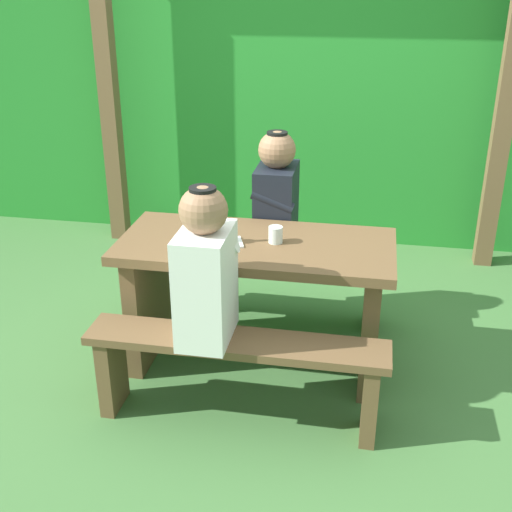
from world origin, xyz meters
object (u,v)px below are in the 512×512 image
object	(u,v)px
picnic_table	(256,282)
bottle_left	(207,227)
person_black_coat	(276,199)
bench_near	(236,363)
person_white_shirt	(206,271)
cell_phone	(235,242)
drinking_glass	(276,235)
bench_far	(271,271)

from	to	relation	value
picnic_table	bottle_left	size ratio (longest dim) A/B	5.87
picnic_table	person_black_coat	distance (m)	0.58
bench_near	person_black_coat	world-z (taller)	person_black_coat
person_white_shirt	bottle_left	distance (m)	0.44
cell_phone	drinking_glass	bearing A→B (deg)	-5.88
bench_near	bottle_left	bearing A→B (deg)	118.30
picnic_table	bench_far	world-z (taller)	picnic_table
person_black_coat	bottle_left	world-z (taller)	person_black_coat
picnic_table	bench_near	xyz separation A→B (m)	(0.00, -0.50, -0.17)
bench_near	cell_phone	size ratio (longest dim) A/B	10.00
bottle_left	cell_phone	xyz separation A→B (m)	(0.13, 0.03, -0.09)
drinking_glass	cell_phone	bearing A→B (deg)	-166.88
bench_far	bottle_left	size ratio (longest dim) A/B	5.87
picnic_table	bottle_left	world-z (taller)	bottle_left
bench_far	person_black_coat	size ratio (longest dim) A/B	1.95
person_black_coat	person_white_shirt	bearing A→B (deg)	-99.00
cell_phone	bench_far	bearing A→B (deg)	60.49
person_black_coat	cell_phone	size ratio (longest dim) A/B	5.14
picnic_table	bench_near	distance (m)	0.53
picnic_table	drinking_glass	distance (m)	0.29
picnic_table	person_white_shirt	bearing A→B (deg)	-104.86
person_black_coat	bench_far	bearing A→B (deg)	172.68
bench_far	person_white_shirt	size ratio (longest dim) A/B	1.95
person_white_shirt	person_black_coat	xyz separation A→B (m)	(0.16, 1.00, 0.00)
bench_far	drinking_glass	world-z (taller)	drinking_glass
person_white_shirt	drinking_glass	bearing A→B (deg)	65.61
person_white_shirt	bench_near	bearing A→B (deg)	-1.43
person_white_shirt	drinking_glass	world-z (taller)	person_white_shirt
bench_near	cell_phone	world-z (taller)	cell_phone
picnic_table	person_black_coat	world-z (taller)	person_black_coat
person_white_shirt	bottle_left	bearing A→B (deg)	103.20
picnic_table	cell_phone	size ratio (longest dim) A/B	10.00
bench_far	bottle_left	world-z (taller)	bottle_left
bottle_left	picnic_table	bearing A→B (deg)	16.51
bench_near	picnic_table	bearing A→B (deg)	90.00
drinking_glass	bottle_left	bearing A→B (deg)	-166.60
picnic_table	cell_phone	bearing A→B (deg)	-159.99
person_white_shirt	drinking_glass	xyz separation A→B (m)	(0.23, 0.51, -0.02)
cell_phone	person_black_coat	bearing A→B (deg)	57.79
drinking_glass	cell_phone	size ratio (longest dim) A/B	0.61
picnic_table	drinking_glass	world-z (taller)	drinking_glass
bench_far	bottle_left	distance (m)	0.79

